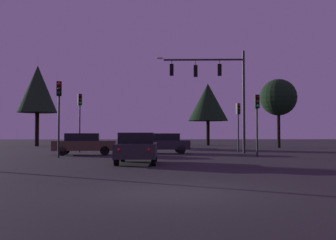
{
  "coord_description": "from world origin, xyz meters",
  "views": [
    {
      "loc": [
        -0.72,
        -9.57,
        1.43
      ],
      "look_at": [
        0.65,
        18.92,
        2.51
      ],
      "focal_mm": 41.32,
      "sensor_mm": 36.0,
      "label": 1
    }
  ],
  "objects_px": {
    "traffic_light_far_side": "(238,117)",
    "car_far_lane": "(140,140)",
    "traffic_light_corner_right": "(80,111)",
    "car_crossing_left": "(163,143)",
    "traffic_light_corner_left": "(257,112)",
    "car_nearside_lane": "(137,147)",
    "tree_left_far": "(37,89)",
    "traffic_light_median": "(59,104)",
    "traffic_signal_mast_arm": "(217,82)",
    "car_crossing_right": "(84,144)",
    "tree_center_horizon": "(278,98)",
    "tree_behind_sign": "(208,102)"
  },
  "relations": [
    {
      "from": "car_nearside_lane",
      "to": "car_far_lane",
      "type": "bearing_deg",
      "value": 91.2
    },
    {
      "from": "traffic_light_far_side",
      "to": "car_far_lane",
      "type": "bearing_deg",
      "value": 125.63
    },
    {
      "from": "tree_behind_sign",
      "to": "car_far_lane",
      "type": "bearing_deg",
      "value": -139.53
    },
    {
      "from": "car_far_lane",
      "to": "traffic_light_corner_left",
      "type": "bearing_deg",
      "value": -65.92
    },
    {
      "from": "traffic_light_corner_left",
      "to": "tree_center_horizon",
      "type": "relative_size",
      "value": 0.54
    },
    {
      "from": "traffic_light_corner_left",
      "to": "car_crossing_right",
      "type": "height_order",
      "value": "traffic_light_corner_left"
    },
    {
      "from": "traffic_light_corner_left",
      "to": "car_nearside_lane",
      "type": "relative_size",
      "value": 0.96
    },
    {
      "from": "car_nearside_lane",
      "to": "tree_center_horizon",
      "type": "xyz_separation_m",
      "value": [
        14.56,
        22.05,
        4.65
      ]
    },
    {
      "from": "car_far_lane",
      "to": "tree_behind_sign",
      "type": "bearing_deg",
      "value": 40.47
    },
    {
      "from": "tree_center_horizon",
      "to": "traffic_light_median",
      "type": "bearing_deg",
      "value": -138.81
    },
    {
      "from": "traffic_light_corner_left",
      "to": "car_far_lane",
      "type": "distance_m",
      "value": 20.07
    },
    {
      "from": "traffic_signal_mast_arm",
      "to": "traffic_light_corner_left",
      "type": "relative_size",
      "value": 1.95
    },
    {
      "from": "tree_center_horizon",
      "to": "traffic_light_far_side",
      "type": "bearing_deg",
      "value": -124.55
    },
    {
      "from": "traffic_light_median",
      "to": "traffic_light_corner_right",
      "type": "bearing_deg",
      "value": 90.34
    },
    {
      "from": "traffic_signal_mast_arm",
      "to": "tree_behind_sign",
      "type": "xyz_separation_m",
      "value": [
        2.55,
        21.39,
        0.25
      ]
    },
    {
      "from": "traffic_light_corner_right",
      "to": "car_crossing_left",
      "type": "xyz_separation_m",
      "value": [
        6.67,
        -2.0,
        -2.52
      ]
    },
    {
      "from": "traffic_light_corner_right",
      "to": "car_crossing_right",
      "type": "distance_m",
      "value": 4.83
    },
    {
      "from": "traffic_light_corner_left",
      "to": "car_nearside_lane",
      "type": "xyz_separation_m",
      "value": [
        -7.64,
        -5.89,
        -2.08
      ]
    },
    {
      "from": "traffic_signal_mast_arm",
      "to": "tree_left_far",
      "type": "height_order",
      "value": "tree_left_far"
    },
    {
      "from": "car_nearside_lane",
      "to": "tree_center_horizon",
      "type": "bearing_deg",
      "value": 56.56
    },
    {
      "from": "traffic_signal_mast_arm",
      "to": "traffic_light_corner_right",
      "type": "height_order",
      "value": "traffic_signal_mast_arm"
    },
    {
      "from": "tree_behind_sign",
      "to": "tree_left_far",
      "type": "xyz_separation_m",
      "value": [
        -21.56,
        -2.5,
        1.32
      ]
    },
    {
      "from": "car_nearside_lane",
      "to": "car_crossing_left",
      "type": "xyz_separation_m",
      "value": [
        1.66,
        10.32,
        -0.0
      ]
    },
    {
      "from": "tree_left_far",
      "to": "traffic_light_far_side",
      "type": "bearing_deg",
      "value": -38.43
    },
    {
      "from": "tree_center_horizon",
      "to": "tree_left_far",
      "type": "bearing_deg",
      "value": 165.66
    },
    {
      "from": "traffic_light_corner_left",
      "to": "tree_center_horizon",
      "type": "distance_m",
      "value": 17.77
    },
    {
      "from": "tree_behind_sign",
      "to": "car_nearside_lane",
      "type": "bearing_deg",
      "value": -104.75
    },
    {
      "from": "traffic_light_corner_left",
      "to": "car_far_lane",
      "type": "bearing_deg",
      "value": 114.08
    },
    {
      "from": "car_nearside_lane",
      "to": "tree_left_far",
      "type": "distance_m",
      "value": 32.62
    },
    {
      "from": "traffic_signal_mast_arm",
      "to": "car_far_lane",
      "type": "xyz_separation_m",
      "value": [
        -6.28,
        13.86,
        -4.68
      ]
    },
    {
      "from": "tree_center_horizon",
      "to": "car_far_lane",
      "type": "bearing_deg",
      "value": 172.2
    },
    {
      "from": "car_crossing_left",
      "to": "tree_left_far",
      "type": "bearing_deg",
      "value": 128.34
    },
    {
      "from": "traffic_signal_mast_arm",
      "to": "traffic_light_corner_right",
      "type": "bearing_deg",
      "value": 169.13
    },
    {
      "from": "car_crossing_right",
      "to": "tree_center_horizon",
      "type": "xyz_separation_m",
      "value": [
        18.55,
        13.71,
        4.65
      ]
    },
    {
      "from": "car_crossing_left",
      "to": "tree_behind_sign",
      "type": "height_order",
      "value": "tree_behind_sign"
    },
    {
      "from": "tree_left_far",
      "to": "traffic_light_median",
      "type": "bearing_deg",
      "value": -71.15
    },
    {
      "from": "tree_left_far",
      "to": "traffic_signal_mast_arm",
      "type": "bearing_deg",
      "value": -44.83
    },
    {
      "from": "traffic_light_median",
      "to": "tree_center_horizon",
      "type": "xyz_separation_m",
      "value": [
        19.53,
        17.09,
        2.13
      ]
    },
    {
      "from": "car_far_lane",
      "to": "car_nearside_lane",
      "type": "bearing_deg",
      "value": -88.8
    },
    {
      "from": "car_far_lane",
      "to": "tree_left_far",
      "type": "relative_size",
      "value": 0.43
    },
    {
      "from": "traffic_signal_mast_arm",
      "to": "traffic_light_far_side",
      "type": "relative_size",
      "value": 1.97
    },
    {
      "from": "car_far_lane",
      "to": "tree_center_horizon",
      "type": "xyz_separation_m",
      "value": [
        15.07,
        -2.06,
        4.65
      ]
    },
    {
      "from": "traffic_light_median",
      "to": "car_far_lane",
      "type": "height_order",
      "value": "traffic_light_median"
    },
    {
      "from": "traffic_signal_mast_arm",
      "to": "traffic_light_corner_left",
      "type": "height_order",
      "value": "traffic_signal_mast_arm"
    },
    {
      "from": "traffic_signal_mast_arm",
      "to": "traffic_light_corner_left",
      "type": "distance_m",
      "value": 5.41
    },
    {
      "from": "traffic_light_corner_right",
      "to": "car_crossing_left",
      "type": "relative_size",
      "value": 1.15
    },
    {
      "from": "traffic_light_median",
      "to": "car_crossing_left",
      "type": "xyz_separation_m",
      "value": [
        6.63,
        5.37,
        -2.52
      ]
    },
    {
      "from": "car_nearside_lane",
      "to": "traffic_light_median",
      "type": "bearing_deg",
      "value": 135.12
    },
    {
      "from": "traffic_light_corner_right",
      "to": "tree_behind_sign",
      "type": "relative_size",
      "value": 0.57
    },
    {
      "from": "car_crossing_left",
      "to": "tree_behind_sign",
      "type": "relative_size",
      "value": 0.5
    }
  ]
}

